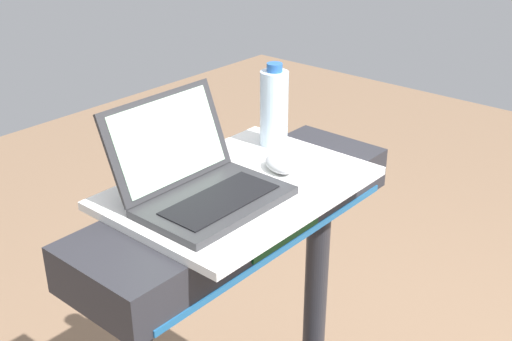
{
  "coord_description": "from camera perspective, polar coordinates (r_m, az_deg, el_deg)",
  "views": [
    {
      "loc": [
        -1.02,
        -0.22,
        1.78
      ],
      "look_at": [
        0.0,
        0.65,
        1.15
      ],
      "focal_mm": 45.49,
      "sensor_mm": 36.0,
      "label": 1
    }
  ],
  "objects": [
    {
      "name": "laptop",
      "position": [
        1.45,
        -4.97,
        -0.91
      ],
      "size": [
        0.33,
        0.29,
        0.22
      ],
      "rotation": [
        0.0,
        0.0,
        0.05
      ],
      "color": "#2D2D30",
      "rests_on": "desk_board"
    },
    {
      "name": "water_bottle",
      "position": [
        1.72,
        1.6,
        5.57
      ],
      "size": [
        0.07,
        0.07,
        0.22
      ],
      "color": "silver",
      "rests_on": "desk_board"
    },
    {
      "name": "desk_board",
      "position": [
        1.54,
        -1.41,
        -1.5
      ],
      "size": [
        0.61,
        0.43,
        0.02
      ],
      "primitive_type": "cube",
      "color": "white",
      "rests_on": "treadmill_base"
    },
    {
      "name": "computer_mouse",
      "position": [
        1.6,
        2.05,
        0.55
      ],
      "size": [
        0.09,
        0.12,
        0.03
      ],
      "primitive_type": "ellipsoid",
      "rotation": [
        0.0,
        0.0,
        -0.4
      ],
      "color": "#B2B2B7",
      "rests_on": "desk_board"
    }
  ]
}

